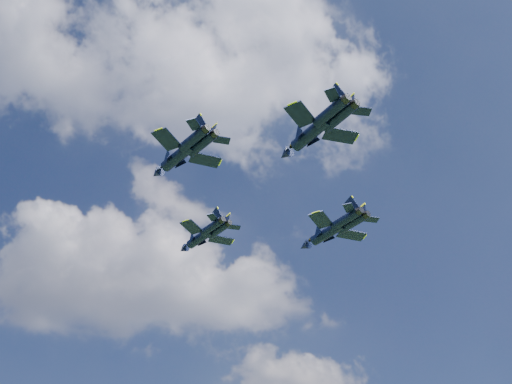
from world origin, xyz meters
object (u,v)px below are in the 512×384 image
at_px(jet_right, 326,233).
at_px(jet_slot, 309,135).
at_px(jet_lead, 199,239).
at_px(jet_left, 176,157).

distance_m(jet_right, jet_slot, 23.32).
bearing_deg(jet_right, jet_lead, 135.87).
distance_m(jet_lead, jet_left, 21.44).
xyz_separation_m(jet_lead, jet_slot, (14.90, -25.86, 1.66)).
height_order(jet_lead, jet_slot, jet_slot).
height_order(jet_lead, jet_left, jet_left).
xyz_separation_m(jet_right, jet_slot, (-6.20, -22.42, 1.69)).
bearing_deg(jet_left, jet_lead, 43.94).
distance_m(jet_left, jet_slot, 19.00).
height_order(jet_left, jet_right, jet_right).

